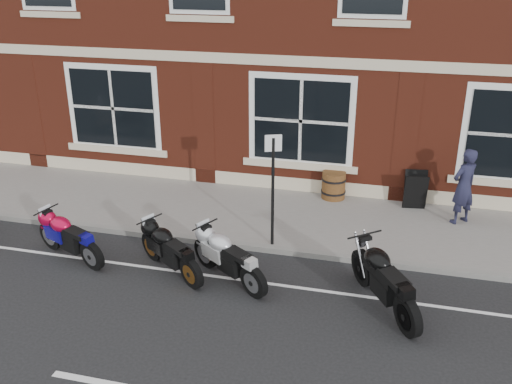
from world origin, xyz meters
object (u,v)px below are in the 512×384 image
at_px(moto_sport_black, 171,248).
at_px(moto_naked_black, 386,276).
at_px(moto_sport_red, 70,235).
at_px(a_board_sign, 415,190).
at_px(parking_sign, 273,183).
at_px(barrel_planter, 334,185).
at_px(moto_sport_silver, 229,255).
at_px(pedestrian_left, 464,186).

relative_size(moto_sport_black, moto_naked_black, 0.83).
bearing_deg(moto_sport_red, a_board_sign, -35.60).
bearing_deg(parking_sign, barrel_planter, 49.31).
distance_m(moto_naked_black, a_board_sign, 4.23).
relative_size(moto_sport_silver, parking_sign, 0.74).
height_order(moto_naked_black, pedestrian_left, pedestrian_left).
distance_m(moto_sport_red, a_board_sign, 7.84).
bearing_deg(pedestrian_left, barrel_planter, -54.05).
bearing_deg(moto_sport_red, pedestrian_left, -42.42).
height_order(pedestrian_left, barrel_planter, pedestrian_left).
xyz_separation_m(moto_naked_black, pedestrian_left, (1.50, 3.62, 0.40)).
height_order(moto_naked_black, barrel_planter, moto_naked_black).
distance_m(moto_sport_black, barrel_planter, 4.88).
height_order(moto_sport_silver, moto_naked_black, moto_naked_black).
bearing_deg(moto_sport_red, parking_sign, -47.02).
xyz_separation_m(moto_sport_red, parking_sign, (3.87, 1.36, 0.98)).
bearing_deg(moto_sport_red, moto_naked_black, -68.15).
height_order(moto_sport_red, pedestrian_left, pedestrian_left).
bearing_deg(moto_sport_red, barrel_planter, -25.75).
bearing_deg(pedestrian_left, moto_sport_silver, -2.64).
bearing_deg(moto_sport_silver, barrel_planter, 15.24).
relative_size(barrel_planter, parking_sign, 0.28).
relative_size(moto_naked_black, pedestrian_left, 1.17).
bearing_deg(moto_sport_silver, a_board_sign, -5.52).
bearing_deg(a_board_sign, moto_naked_black, -104.52).
xyz_separation_m(moto_naked_black, a_board_sign, (0.52, 4.20, -0.03)).
bearing_deg(a_board_sign, moto_sport_silver, -137.51).
height_order(moto_sport_black, barrel_planter, moto_sport_black).
distance_m(moto_sport_red, pedestrian_left, 8.46).
bearing_deg(moto_naked_black, pedestrian_left, 36.52).
bearing_deg(moto_sport_silver, pedestrian_left, -17.18).
relative_size(moto_naked_black, a_board_sign, 2.31).
bearing_deg(a_board_sign, moto_sport_black, -146.04).
distance_m(moto_sport_silver, pedestrian_left, 5.59).
bearing_deg(pedestrian_left, a_board_sign, -71.55).
bearing_deg(moto_sport_black, moto_sport_silver, -55.48).
bearing_deg(parking_sign, a_board_sign, 20.63).
height_order(moto_sport_red, moto_naked_black, moto_naked_black).
bearing_deg(parking_sign, moto_sport_silver, -132.65).
bearing_deg(moto_sport_black, barrel_planter, 2.85).
bearing_deg(a_board_sign, parking_sign, -144.77).
bearing_deg(parking_sign, moto_sport_black, -162.90).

